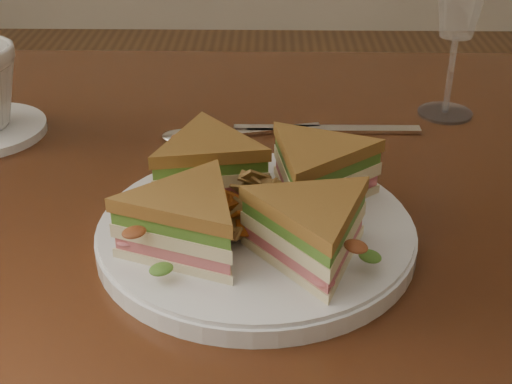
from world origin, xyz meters
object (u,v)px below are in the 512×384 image
table (295,259)px  knife (321,130)px  spoon (203,136)px  sandwich_wedges (256,197)px  plate (256,234)px

table → knife: size_ratio=5.58×
spoon → knife: (0.13, 0.02, -0.00)m
spoon → sandwich_wedges: bearing=-87.1°
table → spoon: 0.17m
plate → spoon: size_ratio=1.52×
plate → sandwich_wedges: sandwich_wedges is taller
table → sandwich_wedges: (-0.04, -0.12, 0.14)m
sandwich_wedges → knife: sandwich_wedges is taller
sandwich_wedges → spoon: 0.22m
plate → sandwich_wedges: (-0.00, -0.00, 0.04)m
table → knife: knife is taller
knife → sandwich_wedges: bearing=-107.4°
plate → knife: size_ratio=1.28×
sandwich_wedges → spoon: sandwich_wedges is taller
table → plate: bearing=-109.0°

